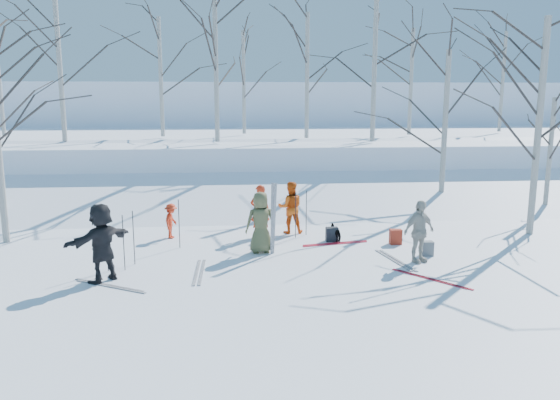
{
  "coord_description": "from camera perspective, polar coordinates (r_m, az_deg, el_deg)",
  "views": [
    {
      "loc": [
        -1.3,
        -12.96,
        4.05
      ],
      "look_at": [
        0.0,
        1.5,
        1.3
      ],
      "focal_mm": 35.0,
      "sensor_mm": 36.0,
      "label": 1
    }
  ],
  "objects": [
    {
      "name": "birch_plateau_e",
      "position": [
        32.25,
        22.24,
        11.34
      ],
      "size": [
        4.29,
        4.29,
        5.27
      ],
      "primitive_type": null,
      "color": "silver",
      "rests_on": "snow_plateau"
    },
    {
      "name": "ski_pair_b",
      "position": [
        14.09,
        11.95,
        -6.17
      ],
      "size": [
        0.91,
        1.97,
        0.02
      ],
      "primitive_type": null,
      "rotation": [
        0.0,
        0.0,
        0.19
      ],
      "color": "silver",
      "rests_on": "ground"
    },
    {
      "name": "skier_olive_center",
      "position": [
        14.3,
        -2.03,
        -2.36
      ],
      "size": [
        0.86,
        0.62,
        1.63
      ],
      "primitive_type": "imported",
      "rotation": [
        0.0,
        0.0,
        3.28
      ],
      "color": "#4E5030",
      "rests_on": "ground"
    },
    {
      "name": "birch_plateau_i",
      "position": [
        23.21,
        -6.71,
        13.84
      ],
      "size": [
        4.99,
        4.99,
        6.28
      ],
      "primitive_type": null,
      "color": "silver",
      "rests_on": "snow_plateau"
    },
    {
      "name": "skier_redor_behind",
      "position": [
        16.38,
        1.1,
        -0.78
      ],
      "size": [
        0.77,
        0.61,
        1.57
      ],
      "primitive_type": "imported",
      "rotation": [
        0.0,
        0.0,
        3.12
      ],
      "color": "#D65210",
      "rests_on": "ground"
    },
    {
      "name": "snow_ramp",
      "position": [
        20.37,
        -1.39,
        -0.31
      ],
      "size": [
        70.0,
        9.49,
        4.12
      ],
      "primitive_type": "cube",
      "rotation": [
        0.3,
        0.0,
        0.0
      ],
      "color": "white",
      "rests_on": "ground"
    },
    {
      "name": "backpack_dark",
      "position": [
        15.61,
        5.44,
        -3.6
      ],
      "size": [
        0.34,
        0.24,
        0.4
      ],
      "primitive_type": "cube",
      "color": "black",
      "rests_on": "ground"
    },
    {
      "name": "ski_pair_a",
      "position": [
        15.4,
        5.8,
        -4.54
      ],
      "size": [
        0.89,
        1.97,
        0.02
      ],
      "primitive_type": null,
      "rotation": [
        0.0,
        0.0,
        1.76
      ],
      "color": "red",
      "rests_on": "ground"
    },
    {
      "name": "ski_pole_d",
      "position": [
        15.02,
        -10.5,
        -2.46
      ],
      "size": [
        0.02,
        0.02,
        1.34
      ],
      "primitive_type": "cylinder",
      "color": "black",
      "rests_on": "ground"
    },
    {
      "name": "birch_plateau_b",
      "position": [
        26.81,
        -12.36,
        12.39
      ],
      "size": [
        4.44,
        4.44,
        5.49
      ],
      "primitive_type": null,
      "color": "silver",
      "rests_on": "snow_plateau"
    },
    {
      "name": "ski_pole_b",
      "position": [
        13.43,
        -17.66,
        -4.36
      ],
      "size": [
        0.02,
        0.02,
        1.34
      ],
      "primitive_type": "cylinder",
      "color": "black",
      "rests_on": "ground"
    },
    {
      "name": "dog",
      "position": [
        15.67,
        5.88,
        -3.4
      ],
      "size": [
        0.49,
        0.62,
        0.48
      ],
      "primitive_type": "imported",
      "rotation": [
        0.0,
        0.0,
        3.61
      ],
      "color": "black",
      "rests_on": "ground"
    },
    {
      "name": "ski_pair_d",
      "position": [
        12.55,
        -17.38,
        -8.55
      ],
      "size": [
        1.86,
        2.07,
        0.02
      ],
      "primitive_type": null,
      "rotation": [
        0.0,
        0.0,
        1.04
      ],
      "color": "silver",
      "rests_on": "ground"
    },
    {
      "name": "ski_pole_g",
      "position": [
        13.79,
        -15.05,
        -3.83
      ],
      "size": [
        0.02,
        0.02,
        1.34
      ],
      "primitive_type": "cylinder",
      "color": "black",
      "rests_on": "ground"
    },
    {
      "name": "ski_pole_a",
      "position": [
        16.15,
        2.76,
        -1.36
      ],
      "size": [
        0.02,
        0.02,
        1.34
      ],
      "primitive_type": "cylinder",
      "color": "black",
      "rests_on": "ground"
    },
    {
      "name": "snow_plateau",
      "position": [
        30.14,
        -2.65,
        4.9
      ],
      "size": [
        70.0,
        18.0,
        2.2
      ],
      "primitive_type": "cube",
      "color": "white",
      "rests_on": "ground"
    },
    {
      "name": "backpack_grey",
      "position": [
        14.66,
        15.12,
        -4.91
      ],
      "size": [
        0.3,
        0.2,
        0.38
      ],
      "primitive_type": "cube",
      "color": "#5A5E62",
      "rests_on": "ground"
    },
    {
      "name": "birch_plateau_a",
      "position": [
        28.2,
        -3.81,
        12.12
      ],
      "size": [
        4.17,
        4.17,
        5.1
      ],
      "primitive_type": null,
      "color": "silver",
      "rests_on": "snow_plateau"
    },
    {
      "name": "birch_plateau_f",
      "position": [
        25.13,
        2.84,
        12.79
      ],
      "size": [
        4.47,
        4.47,
        5.53
      ],
      "primitive_type": null,
      "color": "silver",
      "rests_on": "snow_plateau"
    },
    {
      "name": "ground",
      "position": [
        13.64,
        0.57,
        -6.55
      ],
      "size": [
        120.0,
        120.0,
        0.0
      ],
      "primitive_type": "plane",
      "color": "white",
      "rests_on": "ground"
    },
    {
      "name": "upright_ski_left",
      "position": [
        14.07,
        -0.83,
        -2.0
      ],
      "size": [
        0.09,
        0.16,
        1.9
      ],
      "primitive_type": "cube",
      "rotation": [
        0.07,
        0.0,
        0.14
      ],
      "color": "silver",
      "rests_on": "ground"
    },
    {
      "name": "skier_grey_west",
      "position": [
        12.69,
        -18.14,
        -4.25
      ],
      "size": [
        1.49,
        1.57,
        1.77
      ],
      "primitive_type": "imported",
      "rotation": [
        0.0,
        0.0,
        3.98
      ],
      "color": "black",
      "rests_on": "ground"
    },
    {
      "name": "ski_pole_c",
      "position": [
        14.32,
        14.63,
        -3.28
      ],
      "size": [
        0.02,
        0.02,
        1.34
      ],
      "primitive_type": "cylinder",
      "color": "black",
      "rests_on": "ground"
    },
    {
      "name": "skier_cream_east",
      "position": [
        13.91,
        14.32,
        -3.2
      ],
      "size": [
        0.99,
        0.71,
        1.56
      ],
      "primitive_type": "imported",
      "rotation": [
        0.0,
        0.0,
        0.41
      ],
      "color": "beige",
      "rests_on": "ground"
    },
    {
      "name": "ski_pair_e",
      "position": [
        13.03,
        -8.43,
        -7.45
      ],
      "size": [
        0.26,
        1.91,
        0.02
      ],
      "primitive_type": null,
      "rotation": [
        0.0,
        0.0,
        -0.02
      ],
      "color": "silver",
      "rests_on": "ground"
    },
    {
      "name": "birch_plateau_c",
      "position": [
        28.95,
        -27.26,
        10.69
      ],
      "size": [
        3.99,
        3.99,
        4.84
      ],
      "primitive_type": null,
      "color": "silver",
      "rests_on": "snow_plateau"
    },
    {
      "name": "upright_ski_right",
      "position": [
        14.08,
        -0.61,
        -1.99
      ],
      "size": [
        0.14,
        0.23,
        1.89
      ],
      "primitive_type": "cube",
      "rotation": [
        0.1,
        0.0,
        0.33
      ],
      "color": "silver",
      "rests_on": "ground"
    },
    {
      "name": "birch_plateau_d",
      "position": [
        25.24,
        -22.05,
        13.12
      ],
      "size": [
        5.14,
        5.14,
        6.48
      ],
      "primitive_type": null,
      "color": "silver",
      "rests_on": "snow_plateau"
    },
    {
      "name": "ski_pole_f",
      "position": [
        13.4,
        -16.03,
        -4.31
      ],
      "size": [
        0.02,
        0.02,
        1.34
      ],
      "primitive_type": "cylinder",
      "color": "black",
      "rests_on": "ground"
    },
    {
      "name": "birch_plateau_g",
      "position": [
        28.14,
        13.53,
        11.88
      ],
      "size": [
        4.18,
        4.18,
        5.12
      ],
      "primitive_type": null,
      "color": "silver",
      "rests_on": "snow_plateau"
    },
    {
      "name": "birch_plateau_h",
      "position": [
        23.69,
        9.85,
        13.69
      ],
      "size": [
        4.99,
        4.99,
        6.28
      ],
      "primitive_type": null,
      "color": "silver",
      "rests_on": "snow_plateau"
    },
    {
      "name": "ski_pair_c",
      "position": [
        12.87,
        15.5,
        -7.96
      ],
      "size": [
        2.06,
        2.1,
        0.02
      ],
      "primitive_type": null,
      "rotation": [
        0.0,
        0.0,
        0.68
      ],
      "color": "red",
      "rests_on": "ground"
    },
    {
      "name": "skier_red_seated",
      "position": [
        16.13,
        -11.3,
        -2.16
      ],
      "size": [
        0.52,
        0.73,
        1.02
      ],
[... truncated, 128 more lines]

